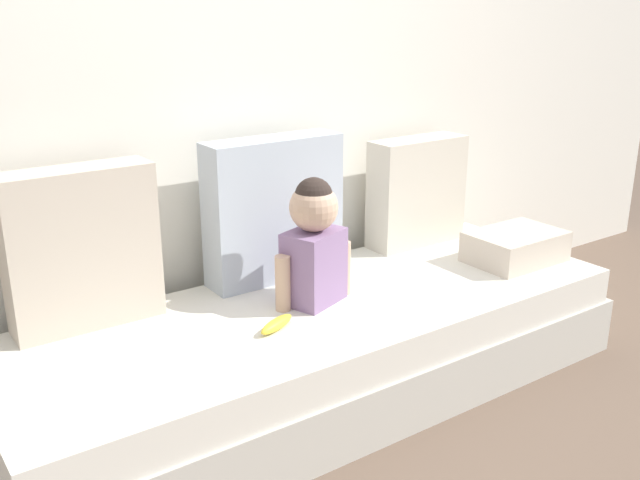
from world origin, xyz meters
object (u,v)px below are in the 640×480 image
Objects in this scene: banana at (277,324)px; folded_blanket at (515,246)px; toddler at (314,240)px; throw_pillow_center at (274,210)px; couch at (321,349)px; throw_pillow_right at (417,192)px; throw_pillow_left at (82,248)px.

banana is 1.21m from folded_blanket.
toddler reaches higher than banana.
toddler is at bearing -92.19° from throw_pillow_center.
banana reaches higher than couch.
throw_pillow_left is at bearing 180.00° from throw_pillow_right.
banana is (-0.24, -0.13, -0.22)m from toddler.
throw_pillow_left reaches higher than folded_blanket.
toddler reaches higher than couch.
throw_pillow_center is 1.07m from folded_blanket.
couch is at bearing -156.86° from throw_pillow_right.
throw_pillow_right is 2.88× the size of banana.
banana is 0.42× the size of folded_blanket.
throw_pillow_right is (1.53, 0.00, -0.03)m from throw_pillow_left.
throw_pillow_left is at bearing 180.00° from throw_pillow_center.
throw_pillow_left is (-0.76, 0.33, 0.47)m from couch.
folded_blanket is (0.95, -0.11, 0.26)m from couch.
throw_pillow_right is at bearing 0.00° from throw_pillow_left.
toddler is at bearing -159.16° from throw_pillow_right.
couch is 0.99m from folded_blanket.
throw_pillow_center is (0.00, 0.33, 0.48)m from couch.
throw_pillow_left is 1.13× the size of throw_pillow_right.
couch is at bearing 20.60° from banana.
throw_pillow_center reaches higher than banana.
couch is 0.95m from throw_pillow_left.
toddler reaches higher than folded_blanket.
throw_pillow_center reaches higher than toddler.
throw_pillow_left is at bearing 140.26° from banana.
throw_pillow_left is 1.16× the size of toddler.
folded_blanket is at bearing -6.40° from couch.
toddler is (-0.77, -0.29, -0.00)m from throw_pillow_right.
banana is (-1.02, -0.42, -0.22)m from throw_pillow_right.
couch is at bearing -23.14° from throw_pillow_left.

